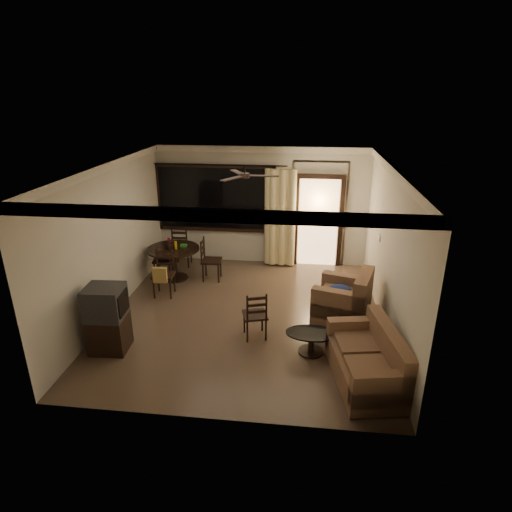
# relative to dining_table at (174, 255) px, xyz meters

# --- Properties ---
(ground) EXTENTS (5.50, 5.50, 0.00)m
(ground) POSITION_rel_dining_table_xyz_m (1.83, -1.51, -0.57)
(ground) COLOR #7F6651
(ground) RESTS_ON ground
(room_shell) EXTENTS (5.50, 6.70, 5.50)m
(room_shell) POSITION_rel_dining_table_xyz_m (2.42, 0.26, 1.26)
(room_shell) COLOR beige
(room_shell) RESTS_ON ground
(dining_table) EXTENTS (1.16, 1.16, 0.94)m
(dining_table) POSITION_rel_dining_table_xyz_m (0.00, 0.00, 0.00)
(dining_table) COLOR black
(dining_table) RESTS_ON ground
(dining_chair_west) EXTENTS (0.44, 0.44, 0.95)m
(dining_chair_west) POSITION_rel_dining_table_xyz_m (-0.21, -0.04, -0.29)
(dining_chair_west) COLOR black
(dining_chair_west) RESTS_ON ground
(dining_chair_east) EXTENTS (0.44, 0.44, 0.95)m
(dining_chair_east) POSITION_rel_dining_table_xyz_m (0.83, 0.04, -0.29)
(dining_chair_east) COLOR black
(dining_chair_east) RESTS_ON ground
(dining_chair_south) EXTENTS (0.44, 0.49, 0.95)m
(dining_chair_south) POSITION_rel_dining_table_xyz_m (0.04, -0.86, -0.27)
(dining_chair_south) COLOR black
(dining_chair_south) RESTS_ON ground
(dining_chair_north) EXTENTS (0.44, 0.44, 0.95)m
(dining_chair_north) POSITION_rel_dining_table_xyz_m (-0.04, 0.77, -0.29)
(dining_chair_north) COLOR black
(dining_chair_north) RESTS_ON ground
(tv_cabinet) EXTENTS (0.62, 0.56, 1.12)m
(tv_cabinet) POSITION_rel_dining_table_xyz_m (-0.22, -2.87, -0.01)
(tv_cabinet) COLOR black
(tv_cabinet) RESTS_ON ground
(sofa) EXTENTS (1.08, 1.67, 0.83)m
(sofa) POSITION_rel_dining_table_xyz_m (3.87, -3.24, -0.24)
(sofa) COLOR #452E20
(sofa) RESTS_ON ground
(armchair) EXTENTS (1.17, 1.17, 0.95)m
(armchair) POSITION_rel_dining_table_xyz_m (3.65, -1.46, -0.18)
(armchair) COLOR #452E20
(armchair) RESTS_ON ground
(coffee_table) EXTENTS (0.84, 0.50, 0.37)m
(coffee_table) POSITION_rel_dining_table_xyz_m (3.04, -2.59, -0.33)
(coffee_table) COLOR black
(coffee_table) RESTS_ON ground
(side_chair) EXTENTS (0.49, 0.49, 0.89)m
(side_chair) POSITION_rel_dining_table_xyz_m (2.09, -2.23, -0.31)
(side_chair) COLOR black
(side_chair) RESTS_ON ground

